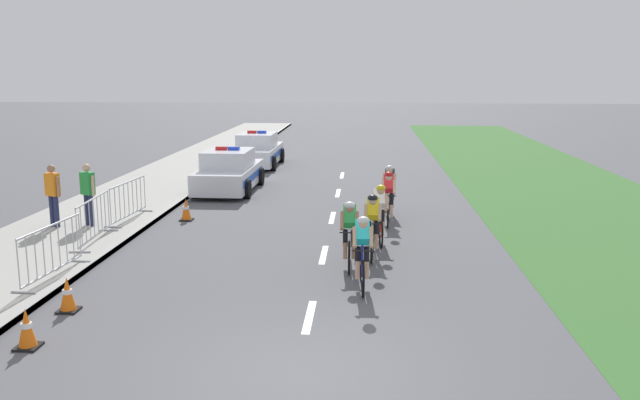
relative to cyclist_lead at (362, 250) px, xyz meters
name	(u,v)px	position (x,y,z in m)	size (l,w,h in m)	color
ground_plane	(295,377)	(-0.91, -3.93, -0.79)	(160.00, 160.00, 0.00)	#56565B
sidewalk_slab	(145,191)	(-7.71, 10.07, -0.73)	(3.74, 60.00, 0.12)	#A3A099
kerb_edge	(195,191)	(-5.92, 10.07, -0.72)	(0.16, 60.00, 0.13)	#9E9E99
grass_verge	(569,198)	(6.91, 10.07, -0.78)	(7.00, 60.00, 0.01)	#3D7033
lane_markings_centre	(328,234)	(-0.91, 4.42, -0.78)	(0.14, 21.60, 0.01)	white
cyclist_lead	(362,250)	(0.00, 0.00, 0.00)	(0.42, 1.72, 1.56)	black
cyclist_second	(349,233)	(-0.29, 1.42, 0.00)	(0.42, 1.72, 1.56)	black
cyclist_third	(373,224)	(0.22, 2.25, 0.00)	(0.42, 1.72, 1.56)	black
cyclist_fourth	(379,212)	(0.40, 3.55, 0.00)	(0.44, 1.72, 1.56)	black
cyclist_fifth	(388,197)	(0.69, 5.68, 0.00)	(0.42, 1.72, 1.56)	black
cyclist_sixth	(389,189)	(0.75, 6.93, 0.00)	(0.44, 1.72, 1.56)	black
police_car_nearest	(229,172)	(-4.79, 10.56, -0.11)	(2.04, 4.42, 1.59)	silver
police_car_second	(258,151)	(-4.79, 16.94, -0.11)	(2.02, 4.41, 1.59)	silver
crowd_barrier_front	(52,251)	(-6.25, 0.00, -0.14)	(0.66, 2.32, 1.07)	#B7BABF
crowd_barrier_middle	(94,220)	(-6.54, 2.84, -0.14)	(0.64, 2.32, 1.07)	#B7BABF
crowd_barrier_rear	(129,201)	(-6.56, 5.32, -0.14)	(0.65, 2.32, 1.07)	#B7BABF
traffic_cone_near	(67,295)	(-5.22, -1.60, -0.48)	(0.36, 0.36, 0.64)	black
traffic_cone_mid	(186,210)	(-5.06, 5.78, -0.48)	(0.36, 0.36, 0.64)	black
traffic_cone_far	(27,329)	(-5.15, -3.20, -0.48)	(0.36, 0.36, 0.64)	black
spectator_closest	(88,190)	(-7.35, 4.48, 0.30)	(0.49, 0.37, 1.68)	#23284C
spectator_middle	(53,191)	(-8.21, 4.27, 0.30)	(0.50, 0.36, 1.68)	#23284C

